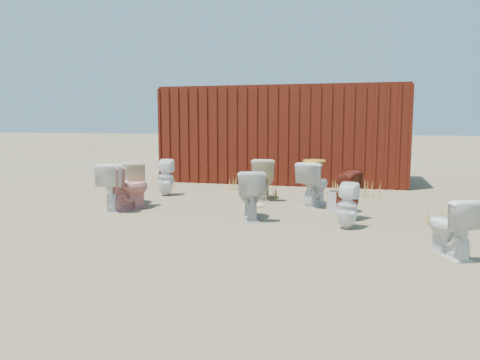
% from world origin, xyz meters
% --- Properties ---
extents(ground, '(100.00, 100.00, 0.00)m').
position_xyz_m(ground, '(0.00, 0.00, 0.00)').
color(ground, brown).
rests_on(ground, ground).
extents(shipping_container, '(6.00, 2.40, 2.40)m').
position_xyz_m(shipping_container, '(0.00, 5.20, 1.20)').
color(shipping_container, '#4D140C').
rests_on(shipping_container, ground).
extents(toilet_front_a, '(0.63, 0.89, 0.83)m').
position_xyz_m(toilet_front_a, '(-2.16, 0.27, 0.41)').
color(toilet_front_a, white).
rests_on(toilet_front_a, ground).
extents(toilet_front_pink, '(0.71, 0.89, 0.79)m').
position_xyz_m(toilet_front_pink, '(-1.94, 0.33, 0.40)').
color(toilet_front_pink, pink).
rests_on(toilet_front_pink, ground).
extents(toilet_front_c, '(0.64, 0.85, 0.78)m').
position_xyz_m(toilet_front_c, '(0.30, 0.13, 0.39)').
color(toilet_front_c, silver).
rests_on(toilet_front_c, ground).
extents(toilet_front_maroon, '(0.48, 0.48, 0.78)m').
position_xyz_m(toilet_front_maroon, '(1.78, 0.41, 0.39)').
color(toilet_front_maroon, '#5D1B0F').
rests_on(toilet_front_maroon, ground).
extents(toilet_front_e, '(0.63, 0.77, 0.69)m').
position_xyz_m(toilet_front_e, '(2.98, -1.34, 0.34)').
color(toilet_front_e, white).
rests_on(toilet_front_e, ground).
extents(toilet_back_a, '(0.40, 0.41, 0.76)m').
position_xyz_m(toilet_back_a, '(-1.96, 1.96, 0.38)').
color(toilet_back_a, white).
rests_on(toilet_back_a, ground).
extents(toilet_back_beige_left, '(0.77, 0.91, 0.81)m').
position_xyz_m(toilet_back_beige_left, '(-2.12, 0.86, 0.40)').
color(toilet_back_beige_left, beige).
rests_on(toilet_back_beige_left, ground).
extents(toilet_back_beige_right, '(0.59, 0.87, 0.81)m').
position_xyz_m(toilet_back_beige_right, '(0.10, 2.05, 0.41)').
color(toilet_back_beige_right, beige).
rests_on(toilet_back_beige_right, ground).
extents(toilet_back_yellowlid, '(0.63, 0.88, 0.81)m').
position_xyz_m(toilet_back_yellowlid, '(1.14, 1.55, 0.41)').
color(toilet_back_yellowlid, white).
rests_on(toilet_back_yellowlid, ground).
extents(toilet_back_e, '(0.36, 0.36, 0.66)m').
position_xyz_m(toilet_back_e, '(1.80, -0.22, 0.33)').
color(toilet_back_e, white).
rests_on(toilet_back_e, ground).
extents(yellow_lid, '(0.41, 0.51, 0.02)m').
position_xyz_m(yellow_lid, '(1.14, 1.55, 0.82)').
color(yellow_lid, gold).
rests_on(yellow_lid, toilet_back_yellowlid).
extents(loose_tank, '(0.52, 0.27, 0.35)m').
position_xyz_m(loose_tank, '(1.67, 1.11, 0.17)').
color(loose_tank, silver).
rests_on(loose_tank, ground).
extents(loose_lid_near, '(0.51, 0.58, 0.02)m').
position_xyz_m(loose_lid_near, '(0.09, 1.21, 0.01)').
color(loose_lid_near, '#C7AF90').
rests_on(loose_lid_near, ground).
extents(loose_lid_far, '(0.46, 0.54, 0.02)m').
position_xyz_m(loose_lid_far, '(-2.93, 2.70, 0.01)').
color(loose_lid_far, tan).
rests_on(loose_lid_far, ground).
extents(weed_clump_a, '(0.36, 0.36, 0.32)m').
position_xyz_m(weed_clump_a, '(-2.38, 3.01, 0.16)').
color(weed_clump_a, '#AB9744').
rests_on(weed_clump_a, ground).
extents(weed_clump_b, '(0.32, 0.32, 0.25)m').
position_xyz_m(weed_clump_b, '(0.21, 2.20, 0.13)').
color(weed_clump_b, '#AB9744').
rests_on(weed_clump_b, ground).
extents(weed_clump_c, '(0.36, 0.36, 0.34)m').
position_xyz_m(weed_clump_c, '(2.20, 2.80, 0.17)').
color(weed_clump_c, '#AB9744').
rests_on(weed_clump_c, ground).
extents(weed_clump_d, '(0.30, 0.30, 0.28)m').
position_xyz_m(weed_clump_d, '(-0.81, 3.16, 0.14)').
color(weed_clump_d, '#AB9744').
rests_on(weed_clump_d, ground).
extents(weed_clump_e, '(0.34, 0.34, 0.32)m').
position_xyz_m(weed_clump_e, '(1.44, 3.50, 0.16)').
color(weed_clump_e, '#AB9744').
rests_on(weed_clump_e, ground).
extents(weed_clump_f, '(0.28, 0.28, 0.24)m').
position_xyz_m(weed_clump_f, '(3.08, 0.40, 0.12)').
color(weed_clump_f, '#AB9744').
rests_on(weed_clump_f, ground).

